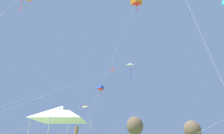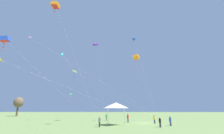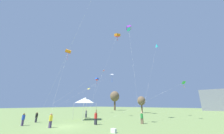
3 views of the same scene
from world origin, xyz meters
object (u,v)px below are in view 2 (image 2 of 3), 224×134
(kite_cyan_diamond_1, at_px, (63,54))
(kite_yellow_delta_6, at_px, (3,61))
(kite_orange_box_3, at_px, (55,5))
(kite_blue_box_8, at_px, (5,40))
(person_grey_shirt, at_px, (100,121))
(person_yellow_shirt, at_px, (154,119))
(person_black_shirt, at_px, (160,122))
(person_red_shirt, at_px, (128,118))
(person_green_shirt, at_px, (106,117))
(kite_blue_diamond_0, at_px, (134,38))
(kite_pink_delta_7, at_px, (33,39))
(kite_purple_box_4, at_px, (95,45))
(kite_green_delta_2, at_px, (70,94))
(cooler_box, at_px, (135,120))
(festival_tent, at_px, (116,105))
(kite_white_delta_5, at_px, (75,72))
(kite_orange_box_9, at_px, (136,57))
(person_blue_shirt, at_px, (170,121))

(kite_cyan_diamond_1, relative_size, kite_yellow_delta_6, 0.91)
(kite_orange_box_3, xyz_separation_m, kite_blue_box_8, (-10.20, 1.01, -13.08))
(kite_cyan_diamond_1, bearing_deg, person_grey_shirt, -136.17)
(person_yellow_shirt, bearing_deg, kite_orange_box_3, 151.61)
(person_black_shirt, distance_m, person_red_shirt, 10.10)
(person_green_shirt, relative_size, kite_blue_diamond_0, 0.09)
(person_grey_shirt, bearing_deg, person_black_shirt, 17.20)
(kite_blue_diamond_0, relative_size, kite_pink_delta_7, 0.91)
(kite_purple_box_4, bearing_deg, person_red_shirt, -98.65)
(kite_yellow_delta_6, height_order, kite_blue_box_8, kite_blue_box_8)
(person_green_shirt, relative_size, person_red_shirt, 0.92)
(person_yellow_shirt, bearing_deg, kite_green_delta_2, 109.01)
(cooler_box, height_order, kite_cyan_diamond_1, kite_cyan_diamond_1)
(person_yellow_shirt, xyz_separation_m, person_red_shirt, (2.45, 5.23, 0.09))
(person_yellow_shirt, height_order, person_green_shirt, person_green_shirt)
(person_black_shirt, bearing_deg, festival_tent, -70.53)
(person_grey_shirt, relative_size, kite_cyan_diamond_1, 0.10)
(person_yellow_shirt, xyz_separation_m, kite_blue_box_8, (-15.72, 21.78, 10.42))
(kite_cyan_diamond_1, xyz_separation_m, kite_white_delta_5, (-9.86, -6.71, -7.62))
(kite_white_delta_5, bearing_deg, kite_orange_box_9, -94.15)
(kite_white_delta_5, height_order, kite_yellow_delta_6, kite_white_delta_5)
(person_yellow_shirt, relative_size, person_black_shirt, 1.07)
(person_yellow_shirt, bearing_deg, kite_orange_box_9, -172.75)
(kite_orange_box_3, distance_m, kite_blue_box_8, 16.62)
(kite_white_delta_5, height_order, kite_blue_box_8, kite_blue_box_8)
(kite_white_delta_5, bearing_deg, person_black_shirt, -100.47)
(kite_pink_delta_7, distance_m, kite_orange_box_9, 18.24)
(festival_tent, relative_size, cooler_box, 7.20)
(festival_tent, relative_size, kite_pink_delta_7, 0.17)
(person_blue_shirt, bearing_deg, kite_blue_diamond_0, 136.66)
(festival_tent, height_order, person_yellow_shirt, festival_tent)
(cooler_box, height_order, kite_orange_box_3, kite_orange_box_3)
(festival_tent, bearing_deg, cooler_box, -23.63)
(kite_orange_box_3, distance_m, kite_pink_delta_7, 12.73)
(kite_pink_delta_7, bearing_deg, person_red_shirt, -47.35)
(kite_orange_box_3, bearing_deg, festival_tent, -81.24)
(person_green_shirt, height_order, kite_orange_box_3, kite_orange_box_3)
(kite_orange_box_9, bearing_deg, person_green_shirt, 29.20)
(person_green_shirt, relative_size, kite_cyan_diamond_1, 0.10)
(kite_purple_box_4, relative_size, kite_yellow_delta_6, 0.98)
(person_green_shirt, bearing_deg, person_black_shirt, 85.71)
(kite_white_delta_5, bearing_deg, cooler_box, -48.69)
(kite_orange_box_3, relative_size, kite_pink_delta_7, 1.06)
(person_red_shirt, height_order, kite_blue_box_8, kite_blue_box_8)
(kite_orange_box_3, xyz_separation_m, kite_orange_box_9, (0.88, -16.95, -11.73))
(kite_purple_box_4, bearing_deg, person_yellow_shirt, -105.54)
(kite_blue_box_8, bearing_deg, kite_pink_delta_7, -16.21)
(kite_blue_diamond_0, xyz_separation_m, kite_purple_box_4, (0.18, 10.10, -1.78))
(person_grey_shirt, bearing_deg, kite_pink_delta_7, -135.00)
(cooler_box, distance_m, kite_cyan_diamond_1, 26.33)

